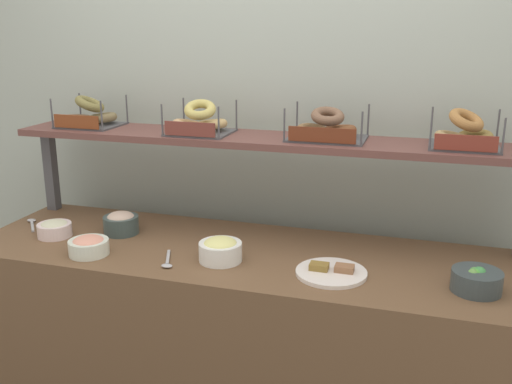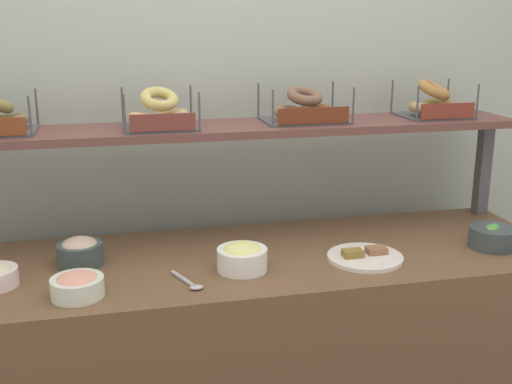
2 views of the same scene
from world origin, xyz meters
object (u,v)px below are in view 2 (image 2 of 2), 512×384
object	(u,v)px
bowl_egg_salad	(242,257)
serving_spoon_by_edge	(190,283)
bowl_veggie_mix	(493,237)
bagel_basket_cinnamon_raisin	(304,110)
bowl_lox_spread	(77,285)
bagel_basket_plain	(159,114)
bowl_tuna_salad	(80,252)
serving_plate_white	(365,257)
bagel_basket_everything	(433,104)

from	to	relation	value
bowl_egg_salad	serving_spoon_by_edge	bearing A→B (deg)	-154.93
bowl_veggie_mix	bagel_basket_cinnamon_raisin	bearing A→B (deg)	147.04
bowl_lox_spread	bagel_basket_plain	xyz separation A→B (m)	(0.31, 0.47, 0.44)
bowl_lox_spread	bowl_tuna_salad	bearing A→B (deg)	89.87
bowl_egg_salad	bowl_tuna_salad	world-z (taller)	bowl_tuna_salad
serving_plate_white	bowl_veggie_mix	bearing A→B (deg)	0.95
bowl_tuna_salad	serving_spoon_by_edge	distance (m)	0.43
bowl_veggie_mix	bagel_basket_everything	size ratio (longest dim) A/B	0.63
bowl_egg_salad	serving_plate_white	bearing A→B (deg)	-0.62
bowl_egg_salad	bowl_tuna_salad	xyz separation A→B (m)	(-0.53, 0.17, 0.00)
serving_plate_white	serving_spoon_by_edge	bearing A→B (deg)	-172.47
bowl_veggie_mix	bagel_basket_plain	distance (m)	1.31
bowl_tuna_salad	serving_spoon_by_edge	xyz separation A→B (m)	(0.34, -0.26, -0.04)
bowl_veggie_mix	bowl_egg_salad	distance (m)	0.95
bowl_tuna_salad	serving_plate_white	xyz separation A→B (m)	(0.97, -0.17, -0.04)
serving_spoon_by_edge	bagel_basket_everything	xyz separation A→B (m)	(1.07, 0.49, 0.47)
bagel_basket_cinnamon_raisin	bagel_basket_everything	world-z (taller)	bagel_basket_everything
serving_plate_white	bagel_basket_everything	xyz separation A→B (m)	(0.44, 0.40, 0.47)
bowl_veggie_mix	bowl_egg_salad	world-z (taller)	bowl_egg_salad
bowl_veggie_mix	bowl_tuna_salad	world-z (taller)	bowl_tuna_salad
bagel_basket_plain	bagel_basket_everything	size ratio (longest dim) A/B	1.03
bowl_egg_salad	bowl_lox_spread	bearing A→B (deg)	-170.22
bagel_basket_everything	serving_plate_white	bearing A→B (deg)	-137.57
bagel_basket_plain	bagel_basket_everything	distance (m)	1.11
serving_spoon_by_edge	bagel_basket_everything	distance (m)	1.27
bowl_tuna_salad	bagel_basket_cinnamon_raisin	world-z (taller)	bagel_basket_cinnamon_raisin
bowl_tuna_salad	serving_plate_white	world-z (taller)	bowl_tuna_salad
bowl_lox_spread	serving_spoon_by_edge	world-z (taller)	bowl_lox_spread
bowl_lox_spread	serving_spoon_by_edge	xyz separation A→B (m)	(0.34, 0.00, -0.03)
bowl_lox_spread	bagel_basket_cinnamon_raisin	bearing A→B (deg)	29.65
bowl_egg_salad	bagel_basket_plain	size ratio (longest dim) A/B	0.60
bowl_veggie_mix	serving_plate_white	size ratio (longest dim) A/B	0.65
serving_plate_white	bagel_basket_plain	distance (m)	0.90
bowl_lox_spread	bagel_basket_everything	size ratio (longest dim) A/B	0.59
bowl_lox_spread	bagel_basket_plain	bearing A→B (deg)	56.77
serving_spoon_by_edge	bagel_basket_everything	size ratio (longest dim) A/B	0.61
bowl_tuna_salad	serving_spoon_by_edge	world-z (taller)	bowl_tuna_salad
bowl_egg_salad	serving_spoon_by_edge	distance (m)	0.21
bowl_tuna_salad	bagel_basket_everything	world-z (taller)	bagel_basket_everything
bowl_egg_salad	bagel_basket_cinnamon_raisin	size ratio (longest dim) A/B	0.53
serving_spoon_by_edge	bowl_lox_spread	bearing A→B (deg)	-179.35
bowl_tuna_salad	bowl_lox_spread	world-z (taller)	bowl_tuna_salad
bowl_egg_salad	bagel_basket_cinnamon_raisin	distance (m)	0.68
bowl_tuna_salad	bagel_basket_everything	xyz separation A→B (m)	(1.41, 0.23, 0.43)
bagel_basket_plain	bagel_basket_everything	xyz separation A→B (m)	(1.11, 0.02, 0.00)
serving_plate_white	bagel_basket_everything	world-z (taller)	bagel_basket_everything
bowl_veggie_mix	serving_spoon_by_edge	xyz separation A→B (m)	(-1.14, -0.09, -0.03)
bowl_tuna_salad	serving_spoon_by_edge	bearing A→B (deg)	-36.63
serving_spoon_by_edge	bagel_basket_cinnamon_raisin	world-z (taller)	bagel_basket_cinnamon_raisin
bowl_tuna_salad	bagel_basket_everything	distance (m)	1.50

